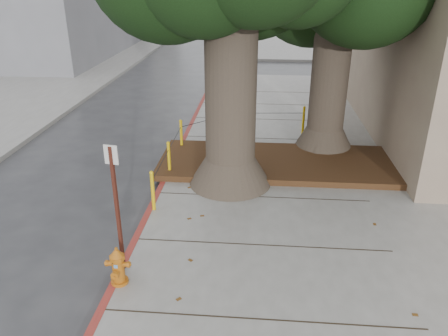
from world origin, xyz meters
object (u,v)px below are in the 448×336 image
object	(u,v)px
signpost	(116,202)
car_dark	(57,54)
car_silver	(375,57)
fire_hydrant	(118,266)

from	to	relation	value
signpost	car_dark	size ratio (longest dim) A/B	0.58
car_silver	car_dark	distance (m)	18.56
car_silver	car_dark	xyz separation A→B (m)	(-18.55, -0.60, -0.01)
fire_hydrant	signpost	bearing A→B (deg)	97.94
fire_hydrant	car_dark	size ratio (longest dim) A/B	0.18
fire_hydrant	signpost	distance (m)	1.07
fire_hydrant	car_silver	xyz separation A→B (m)	(8.72, 20.16, 0.10)
car_silver	signpost	bearing A→B (deg)	148.16
fire_hydrant	car_dark	world-z (taller)	car_dark
fire_hydrant	car_silver	bearing A→B (deg)	67.48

